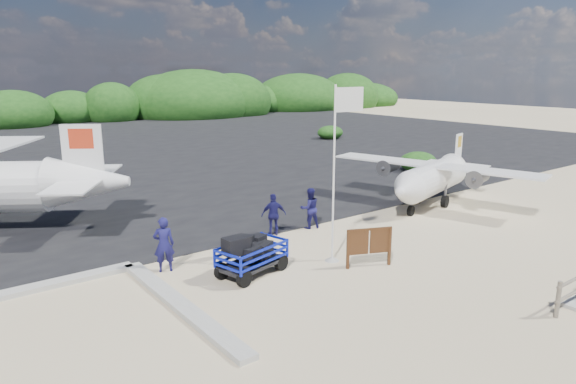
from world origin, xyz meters
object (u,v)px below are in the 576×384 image
(flagpole, at_px, (332,261))
(crew_c, at_px, (274,215))
(crew_b, at_px, (310,208))
(aircraft_large, at_px, (313,145))
(signboard, at_px, (368,267))
(baggage_cart, at_px, (252,274))
(crew_a, at_px, (164,244))

(flagpole, distance_m, crew_c, 3.52)
(crew_b, relative_size, aircraft_large, 0.09)
(flagpole, xyz_separation_m, aircraft_large, (17.03, 21.31, 0.00))
(signboard, bearing_deg, crew_b, 98.58)
(flagpole, distance_m, aircraft_large, 27.28)
(baggage_cart, xyz_separation_m, crew_a, (-2.06, 1.91, 0.89))
(signboard, distance_m, crew_a, 6.61)
(aircraft_large, bearing_deg, flagpole, 84.38)
(baggage_cart, relative_size, crew_a, 1.33)
(baggage_cart, xyz_separation_m, crew_c, (2.84, 2.78, 0.82))
(baggage_cart, height_order, crew_b, crew_b)
(crew_c, relative_size, aircraft_large, 0.09)
(flagpole, distance_m, crew_a, 5.54)
(signboard, xyz_separation_m, crew_a, (-5.42, 3.67, 0.89))
(baggage_cart, bearing_deg, aircraft_large, 32.55)
(signboard, height_order, crew_b, crew_b)
(crew_c, bearing_deg, crew_a, 33.96)
(signboard, bearing_deg, flagpole, 140.51)
(baggage_cart, xyz_separation_m, flagpole, (2.78, -0.64, 0.00))
(crew_b, bearing_deg, aircraft_large, -113.47)
(flagpole, relative_size, crew_c, 3.53)
(crew_b, bearing_deg, crew_c, 12.27)
(crew_a, bearing_deg, crew_b, -153.44)
(baggage_cart, height_order, aircraft_large, aircraft_large)
(flagpole, distance_m, crew_b, 3.81)
(flagpole, height_order, crew_b, flagpole)
(baggage_cart, distance_m, flagpole, 2.86)
(crew_a, xyz_separation_m, crew_b, (6.58, 0.74, -0.06))
(aircraft_large, bearing_deg, baggage_cart, 79.22)
(baggage_cart, height_order, flagpole, flagpole)
(baggage_cart, xyz_separation_m, crew_b, (4.52, 2.65, 0.83))
(crew_a, distance_m, crew_c, 4.98)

